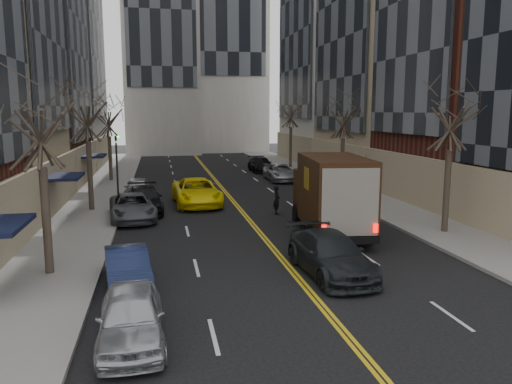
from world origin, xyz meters
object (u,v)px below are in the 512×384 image
at_px(ups_truck, 331,195).
at_px(pedestrian, 277,200).
at_px(observer_sedan, 330,254).
at_px(taxi, 197,192).

xyz_separation_m(ups_truck, pedestrian, (-1.44, 5.23, -1.09)).
height_order(observer_sedan, taxi, taxi).
bearing_deg(ups_truck, pedestrian, 111.65).
distance_m(taxi, pedestrian, 5.81).
bearing_deg(pedestrian, taxi, 55.97).
distance_m(ups_truck, taxi, 10.83).
distance_m(ups_truck, observer_sedan, 6.13).
bearing_deg(taxi, ups_truck, -60.59).
relative_size(ups_truck, taxi, 1.21).
bearing_deg(ups_truck, taxi, 128.76).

